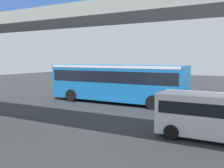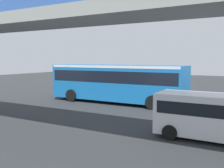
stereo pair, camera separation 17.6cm
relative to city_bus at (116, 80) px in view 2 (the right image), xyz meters
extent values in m
plane|color=#2D3033|center=(0.87, -0.61, -1.88)|extent=(80.00, 80.00, 0.00)
cube|color=#196BB7|center=(-0.01, 0.00, -0.17)|extent=(11.50, 2.55, 2.86)
cube|color=black|center=(-0.01, 0.00, 0.35)|extent=(11.04, 2.59, 0.90)
cube|color=white|center=(-0.01, 0.00, 1.15)|extent=(11.27, 2.58, 0.20)
cube|color=black|center=(5.76, 0.00, 0.18)|extent=(0.04, 2.24, 1.20)
cylinder|color=black|center=(3.67, 1.27, -1.36)|extent=(1.04, 0.30, 1.04)
cylinder|color=black|center=(3.67, -1.27, -1.36)|extent=(1.04, 0.30, 1.04)
cylinder|color=black|center=(-3.69, 1.27, -1.36)|extent=(1.04, 0.30, 1.04)
cylinder|color=black|center=(-3.69, -1.27, -1.36)|extent=(1.04, 0.30, 1.04)
cube|color=silver|center=(-8.38, 6.43, -0.77)|extent=(4.80, 1.95, 1.86)
cube|color=black|center=(-8.38, 6.43, -0.41)|extent=(4.42, 1.98, 0.56)
cylinder|color=black|center=(-6.79, 7.41, -1.54)|extent=(0.68, 0.22, 0.68)
cylinder|color=black|center=(-6.79, 5.46, -1.54)|extent=(0.68, 0.22, 0.68)
torus|color=black|center=(-5.15, 3.88, -1.52)|extent=(0.72, 0.06, 0.72)
torus|color=black|center=(-6.20, 3.88, -1.52)|extent=(0.72, 0.06, 0.72)
cube|color=red|center=(-5.67, 3.88, -1.34)|extent=(0.89, 0.04, 0.04)
cylinder|color=red|center=(-5.86, 3.88, -1.14)|extent=(0.03, 0.03, 0.40)
cube|color=black|center=(-5.86, 3.88, -0.94)|extent=(0.20, 0.08, 0.04)
cylinder|color=red|center=(-5.27, 3.88, -0.97)|extent=(0.02, 0.44, 0.02)
torus|color=black|center=(-6.83, 2.84, -1.52)|extent=(0.72, 0.06, 0.72)
torus|color=black|center=(-7.88, 2.84, -1.52)|extent=(0.72, 0.06, 0.72)
cube|color=green|center=(-7.36, 2.84, -1.34)|extent=(0.89, 0.04, 0.04)
cylinder|color=green|center=(-7.55, 2.84, -1.14)|extent=(0.03, 0.03, 0.40)
cube|color=black|center=(-7.55, 2.84, -0.94)|extent=(0.20, 0.08, 0.04)
cylinder|color=green|center=(-6.96, 2.84, -0.97)|extent=(0.02, 0.44, 0.02)
torus|color=black|center=(-7.91, 1.73, -1.52)|extent=(0.72, 0.06, 0.72)
cube|color=orange|center=(-8.44, 1.73, -1.34)|extent=(0.89, 0.04, 0.04)
cylinder|color=orange|center=(-8.04, 1.73, -0.97)|extent=(0.02, 0.44, 0.02)
cylinder|color=#2D2D38|center=(-0.83, -2.49, -1.46)|extent=(0.32, 0.32, 0.85)
cylinder|color=navy|center=(-0.83, -2.49, -0.68)|extent=(0.38, 0.38, 0.70)
sphere|color=tan|center=(-0.83, -2.49, -0.20)|extent=(0.22, 0.22, 0.22)
cube|color=silver|center=(-5.13, -3.57, -1.88)|extent=(2.00, 0.20, 0.01)
cube|color=silver|center=(-1.13, -3.57, -1.88)|extent=(2.00, 0.20, 0.01)
cube|color=silver|center=(2.87, -3.57, -1.88)|extent=(2.00, 0.20, 0.01)
cube|color=silver|center=(6.87, -3.57, -1.88)|extent=(2.00, 0.20, 0.01)
cube|color=gray|center=(0.87, 9.93, 3.48)|extent=(29.73, 2.60, 0.50)
cube|color=#3359A5|center=(0.87, 8.68, 4.28)|extent=(29.73, 0.08, 1.10)
camera|label=1|loc=(-9.91, 18.57, 1.75)|focal=41.01mm
camera|label=2|loc=(-10.07, 18.48, 1.75)|focal=41.01mm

